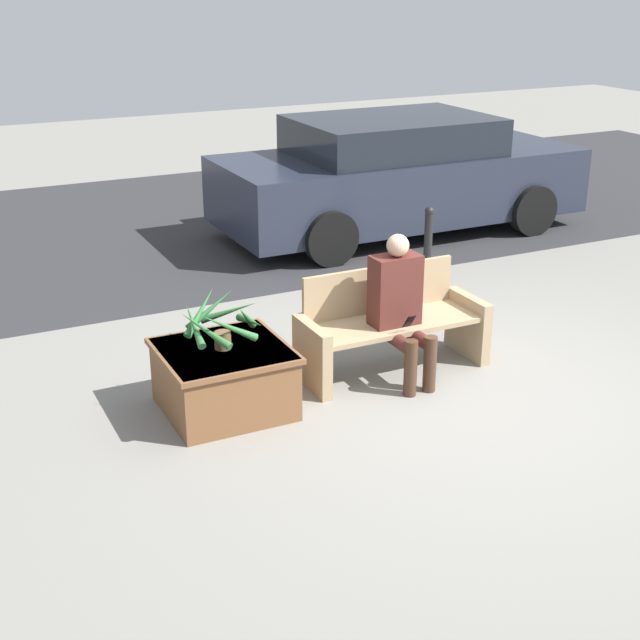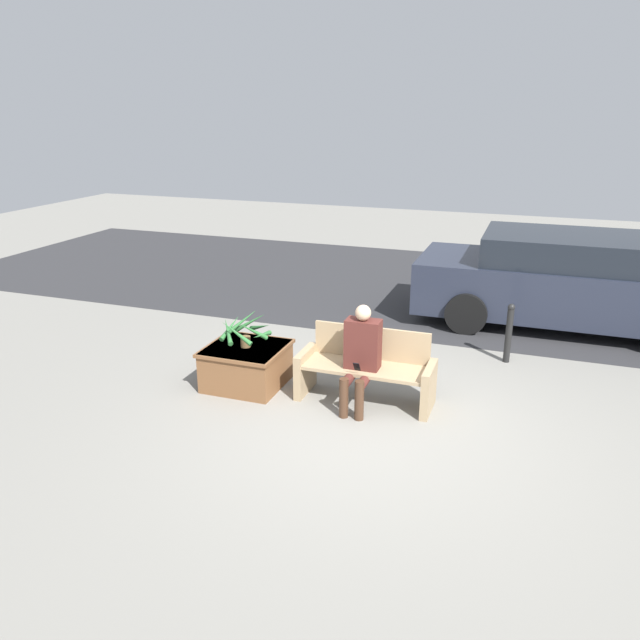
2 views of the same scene
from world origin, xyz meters
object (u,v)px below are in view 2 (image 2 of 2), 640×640
object	(u,v)px
bench	(366,369)
potted_plant	(245,330)
person_seated	(361,353)
parked_car	(567,281)
bollard_post	(509,332)
planter_box	(246,364)

from	to	relation	value
bench	potted_plant	distance (m)	1.54
person_seated	potted_plant	distance (m)	1.48
person_seated	parked_car	xyz separation A→B (m)	(2.22, 3.77, 0.07)
potted_plant	parked_car	xyz separation A→B (m)	(3.70, 3.68, 0.00)
bench	bollard_post	xyz separation A→B (m)	(1.48, 1.74, 0.04)
bench	planter_box	size ratio (longest dim) A/B	1.67
parked_car	bollard_post	xyz separation A→B (m)	(-0.72, -1.85, -0.29)
parked_car	bollard_post	size ratio (longest dim) A/B	5.54
person_seated	bollard_post	size ratio (longest dim) A/B	1.46
parked_car	bollard_post	bearing A→B (deg)	-111.21
planter_box	bollard_post	world-z (taller)	bollard_post
planter_box	potted_plant	world-z (taller)	potted_plant
person_seated	bollard_post	world-z (taller)	person_seated
bench	potted_plant	xyz separation A→B (m)	(-1.50, -0.09, 0.33)
potted_plant	parked_car	distance (m)	5.22
bollard_post	potted_plant	bearing A→B (deg)	-148.39
bench	potted_plant	world-z (taller)	potted_plant
person_seated	parked_car	bearing A→B (deg)	59.50
bench	person_seated	size ratio (longest dim) A/B	1.32
bench	person_seated	xyz separation A→B (m)	(-0.02, -0.18, 0.26)
person_seated	parked_car	distance (m)	4.38
person_seated	bench	bearing A→B (deg)	82.61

